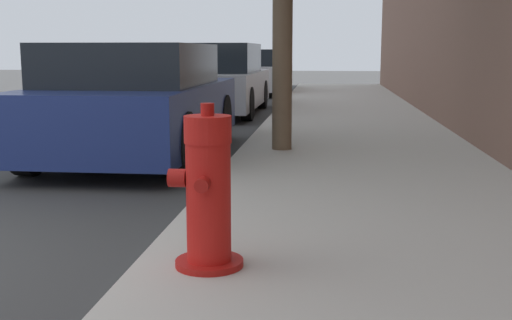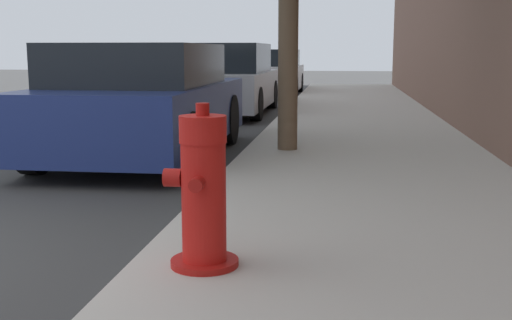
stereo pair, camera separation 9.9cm
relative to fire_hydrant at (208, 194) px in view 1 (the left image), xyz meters
The scene contains 5 objects.
sidewalk_slab 1.16m from the fire_hydrant, 20.35° to the right, with size 2.83×40.00×0.15m.
fire_hydrant is the anchor object (origin of this frame).
parked_car_near 4.61m from the fire_hydrant, 111.46° to the left, with size 1.84×4.03×1.38m.
parked_car_mid 10.10m from the fire_hydrant, 99.80° to the left, with size 1.87×4.36×1.45m.
parked_car_far 16.17m from the fire_hydrant, 95.16° to the left, with size 1.81×3.81×1.34m.
Camera 1 is at (3.18, -2.90, 1.30)m, focal length 45.00 mm.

